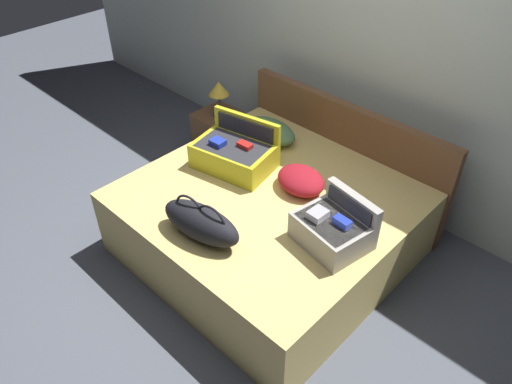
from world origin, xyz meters
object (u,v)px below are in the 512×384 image
(hard_case_medium, at_px, (333,228))
(nightstand, at_px, (221,136))
(table_lamp, at_px, (219,90))
(bed, at_px, (268,223))
(hard_case_large, at_px, (235,153))
(duffel_bag, at_px, (201,222))
(pillow_center_head, at_px, (271,131))
(pillow_near_headboard, at_px, (301,180))

(hard_case_medium, height_order, nightstand, hard_case_medium)
(hard_case_medium, relative_size, table_lamp, 1.46)
(bed, xyz_separation_m, hard_case_large, (-0.44, 0.08, 0.41))
(hard_case_medium, relative_size, nightstand, 1.05)
(bed, height_order, nightstand, bed)
(duffel_bag, relative_size, pillow_center_head, 1.24)
(bed, bearing_deg, pillow_center_head, 131.58)
(table_lamp, bearing_deg, hard_case_large, -35.77)
(pillow_center_head, distance_m, table_lamp, 0.74)
(bed, relative_size, pillow_center_head, 3.82)
(bed, distance_m, hard_case_medium, 0.75)
(hard_case_large, bearing_deg, bed, -21.64)
(nightstand, relative_size, table_lamp, 1.39)
(hard_case_medium, relative_size, pillow_center_head, 1.00)
(bed, bearing_deg, duffel_bag, -91.61)
(duffel_bag, relative_size, table_lamp, 1.82)
(nightstand, bearing_deg, table_lamp, 0.00)
(hard_case_medium, distance_m, pillow_near_headboard, 0.59)
(nightstand, bearing_deg, bed, -27.92)
(hard_case_large, relative_size, pillow_center_head, 1.32)
(hard_case_large, distance_m, pillow_near_headboard, 0.57)
(duffel_bag, height_order, table_lamp, duffel_bag)
(pillow_near_headboard, bearing_deg, hard_case_large, -166.29)
(bed, height_order, hard_case_medium, hard_case_medium)
(hard_case_medium, xyz_separation_m, duffel_bag, (-0.65, -0.55, 0.00))
(bed, xyz_separation_m, pillow_near_headboard, (0.12, 0.21, 0.36))
(hard_case_large, distance_m, nightstand, 1.08)
(hard_case_large, height_order, nightstand, hard_case_large)
(bed, bearing_deg, nightstand, 152.08)
(hard_case_large, xyz_separation_m, nightstand, (-0.80, 0.58, -0.45))
(pillow_near_headboard, xyz_separation_m, pillow_center_head, (-0.63, 0.36, -0.00))
(duffel_bag, bearing_deg, bed, 88.39)
(hard_case_medium, xyz_separation_m, pillow_center_head, (-1.14, 0.65, -0.04))
(bed, distance_m, hard_case_large, 0.60)
(hard_case_medium, bearing_deg, table_lamp, 168.37)
(hard_case_medium, height_order, pillow_near_headboard, hard_case_medium)
(pillow_center_head, xyz_separation_m, nightstand, (-0.73, 0.08, -0.40))
(bed, xyz_separation_m, hard_case_medium, (0.63, -0.08, 0.40))
(pillow_center_head, relative_size, nightstand, 1.05)
(pillow_near_headboard, distance_m, table_lamp, 1.43)
(duffel_bag, bearing_deg, hard_case_medium, 40.37)
(hard_case_large, xyz_separation_m, hard_case_medium, (1.07, -0.16, -0.00))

